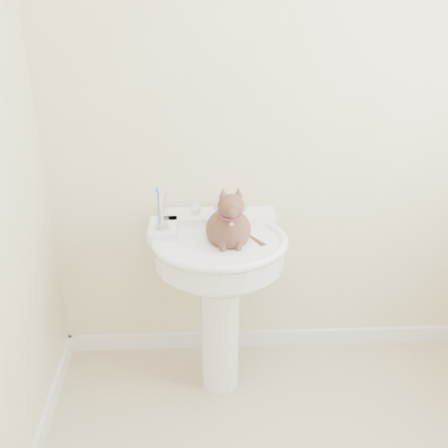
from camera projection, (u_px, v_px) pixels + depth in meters
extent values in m
cube|color=white|center=(276.00, 338.00, 3.01)|extent=(2.20, 0.02, 0.09)
cylinder|color=white|center=(220.00, 331.00, 2.62)|extent=(0.18, 0.18, 0.64)
cylinder|color=white|center=(220.00, 253.00, 2.44)|extent=(0.56, 0.56, 0.12)
ellipsoid|color=white|center=(220.00, 265.00, 2.46)|extent=(0.52, 0.45, 0.20)
torus|color=white|center=(220.00, 241.00, 2.41)|extent=(0.59, 0.59, 0.04)
cube|color=white|center=(218.00, 218.00, 2.59)|extent=(0.52, 0.14, 0.06)
cube|color=white|center=(163.00, 231.00, 2.47)|extent=(0.12, 0.19, 0.06)
cylinder|color=silver|center=(218.00, 212.00, 2.53)|extent=(0.05, 0.05, 0.05)
cylinder|color=silver|center=(219.00, 211.00, 2.47)|extent=(0.04, 0.04, 0.14)
sphere|color=white|center=(194.00, 207.00, 2.53)|extent=(0.06, 0.06, 0.06)
sphere|color=white|center=(243.00, 206.00, 2.54)|extent=(0.06, 0.06, 0.06)
cube|color=orange|center=(230.00, 206.00, 2.61)|extent=(0.10, 0.08, 0.03)
cylinder|color=silver|center=(162.00, 228.00, 2.43)|extent=(0.07, 0.07, 0.01)
cylinder|color=white|center=(162.00, 218.00, 2.41)|extent=(0.06, 0.06, 0.09)
cylinder|color=#4359DA|center=(158.00, 207.00, 2.38)|extent=(0.01, 0.01, 0.17)
cylinder|color=white|center=(161.00, 207.00, 2.38)|extent=(0.01, 0.01, 0.17)
cylinder|color=pink|center=(164.00, 207.00, 2.38)|extent=(0.01, 0.01, 0.17)
ellipsoid|color=brown|center=(229.00, 229.00, 2.39)|extent=(0.19, 0.22, 0.17)
ellipsoid|color=brown|center=(230.00, 226.00, 2.30)|extent=(0.13, 0.12, 0.16)
ellipsoid|color=brown|center=(230.00, 206.00, 2.23)|extent=(0.11, 0.10, 0.10)
cone|color=brown|center=(222.00, 193.00, 2.22)|extent=(0.04, 0.04, 0.04)
cone|color=brown|center=(237.00, 192.00, 2.23)|extent=(0.04, 0.04, 0.04)
cylinder|color=brown|center=(251.00, 239.00, 2.44)|extent=(0.03, 0.03, 0.20)
torus|color=maroon|center=(230.00, 216.00, 2.26)|extent=(0.09, 0.09, 0.01)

